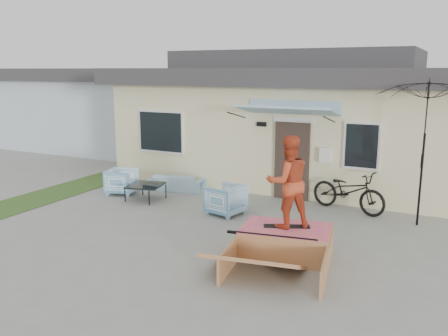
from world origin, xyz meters
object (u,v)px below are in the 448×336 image
at_px(bicycle, 349,186).
at_px(patio_umbrella, 424,149).
at_px(coffee_table, 146,192).
at_px(armchair_left, 122,180).
at_px(skateboard, 287,226).
at_px(armchair_right, 225,198).
at_px(skate_ramp, 286,242).
at_px(skater, 288,180).
at_px(loveseat, 177,179).

distance_m(bicycle, patio_umbrella, 2.03).
xyz_separation_m(coffee_table, bicycle, (5.10, 1.44, 0.42)).
bearing_deg(armchair_left, skateboard, -127.09).
xyz_separation_m(armchair_right, patio_umbrella, (4.26, 1.22, 1.34)).
distance_m(bicycle, skate_ramp, 3.46).
bearing_deg(bicycle, patio_umbrella, -86.05).
bearing_deg(skateboard, skate_ramp, -103.63).
relative_size(patio_umbrella, skate_ramp, 1.08).
relative_size(coffee_table, skater, 0.51).
xyz_separation_m(loveseat, skate_ramp, (4.51, -3.27, -0.05)).
bearing_deg(patio_umbrella, skateboard, -124.93).
xyz_separation_m(loveseat, bicycle, (4.93, 0.14, 0.31)).
xyz_separation_m(armchair_left, bicycle, (6.09, 1.19, 0.24)).
distance_m(bicycle, skater, 3.49).
xyz_separation_m(bicycle, skate_ramp, (-0.42, -3.42, -0.36)).
xyz_separation_m(armchair_left, skater, (5.66, -2.17, 1.07)).
relative_size(coffee_table, skateboard, 1.01).
bearing_deg(skate_ramp, armchair_left, 149.09).
height_order(loveseat, skater, skater).
distance_m(armchair_right, patio_umbrella, 4.63).
relative_size(loveseat, skateboard, 1.89).
bearing_deg(loveseat, armchair_left, 30.45).
height_order(bicycle, skateboard, bicycle).
distance_m(armchair_left, patio_umbrella, 7.90).
bearing_deg(skateboard, loveseat, 121.26).
relative_size(coffee_table, patio_umbrella, 0.37).
distance_m(coffee_table, patio_umbrella, 7.00).
bearing_deg(skate_ramp, bicycle, 73.43).
relative_size(loveseat, coffee_table, 1.87).
bearing_deg(patio_umbrella, armchair_right, -163.96).
bearing_deg(skate_ramp, patio_umbrella, 46.15).
height_order(armchair_right, patio_umbrella, patio_umbrella).
bearing_deg(coffee_table, skateboard, -22.36).
bearing_deg(skater, armchair_right, -79.64).
height_order(bicycle, patio_umbrella, patio_umbrella).
bearing_deg(armchair_left, bicycle, -95.06).
relative_size(armchair_left, skater, 0.46).
bearing_deg(skater, armchair_left, -61.66).
height_order(loveseat, armchair_right, armchair_right).
height_order(patio_umbrella, skate_ramp, patio_umbrella).
relative_size(armchair_right, coffee_table, 0.93).
distance_m(coffee_table, skateboard, 5.06).
xyz_separation_m(coffee_table, skateboard, (4.67, -1.92, 0.36)).
distance_m(loveseat, skateboard, 5.54).
relative_size(patio_umbrella, skater, 1.37).
bearing_deg(bicycle, loveseat, 108.59).
bearing_deg(bicycle, skate_ramp, -170.11).
height_order(skate_ramp, skateboard, skateboard).
distance_m(coffee_table, skater, 5.20).
distance_m(loveseat, bicycle, 4.94).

